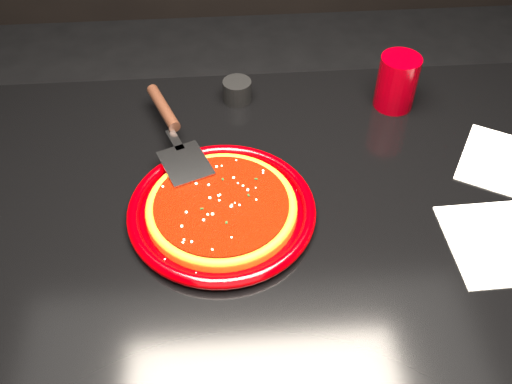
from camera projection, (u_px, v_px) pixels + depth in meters
The scene contains 12 objects.
table at pixel (275, 324), 1.24m from camera, with size 1.20×0.80×0.75m, color black.
plate at pixel (222, 210), 0.96m from camera, with size 0.32×0.32×0.02m, color #7E0002.
pizza_crust at pixel (222, 209), 0.95m from camera, with size 0.25×0.25×0.01m, color #945812.
pizza_crust_rim at pixel (221, 206), 0.95m from camera, with size 0.25×0.25×0.02m, color #945812.
pizza_sauce at pixel (221, 204), 0.95m from camera, with size 0.22×0.22×0.01m, color #680D01.
parmesan_dusting at pixel (221, 202), 0.94m from camera, with size 0.22×0.22×0.01m, color #F7E9C0, non-canonical shape.
basil_flecks at pixel (221, 202), 0.94m from camera, with size 0.20×0.20×0.00m, color black, non-canonical shape.
pizza_server at pixel (174, 131), 1.05m from camera, with size 0.09×0.33×0.02m, color #ADB0B4, non-canonical shape.
cup at pixel (397, 82), 1.13m from camera, with size 0.08×0.08×0.11m, color #7F0008.
napkin_a at pixel (501, 242), 0.92m from camera, with size 0.17×0.17×0.00m, color silver.
napkin_b at pixel (506, 163), 1.05m from camera, with size 0.16×0.17×0.00m, color silver.
ramekin at pixel (237, 91), 1.17m from camera, with size 0.06×0.06×0.05m, color black.
Camera 1 is at (-0.09, -0.65, 1.47)m, focal length 40.00 mm.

